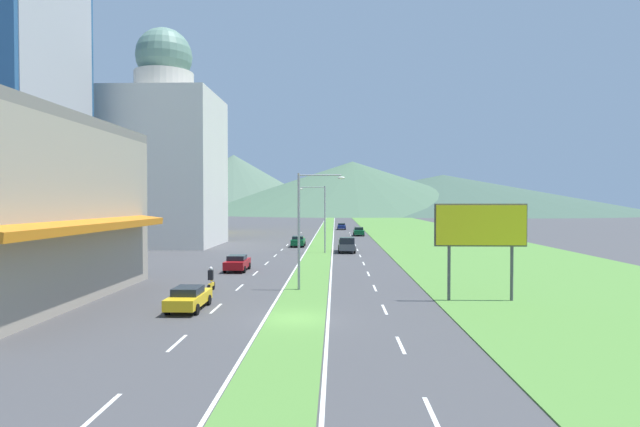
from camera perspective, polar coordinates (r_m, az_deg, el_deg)
The scene contains 46 objects.
ground_plane at distance 28.61m, azimuth -2.67°, elevation -11.77°, with size 600.00×600.00×0.00m, color #424244.
grass_median at distance 88.05m, azimuth 0.35°, elevation -2.88°, with size 3.20×240.00×0.06m, color #518438.
grass_verge_right at distance 89.93m, azimuth 13.61°, elevation -2.83°, with size 24.00×240.00×0.06m, color #518438.
lane_dash_left_1 at distance 18.18m, azimuth -23.34°, elevation -19.65°, with size 0.16×2.80×0.01m, color silver.
lane_dash_left_2 at distance 24.90m, azimuth -15.71°, elevation -13.80°, with size 0.16×2.80×0.01m, color silver.
lane_dash_left_3 at distance 32.01m, azimuth -11.57°, elevation -10.37°, with size 0.16×2.80×0.01m, color silver.
lane_dash_left_4 at distance 39.28m, azimuth -9.00°, elevation -8.18°, with size 0.16×2.80×0.01m, color silver.
lane_dash_left_5 at distance 46.65m, azimuth -7.25°, elevation -6.67°, with size 0.16×2.80×0.01m, color silver.
lane_dash_left_6 at distance 54.08m, azimuth -5.99°, elevation -5.56°, with size 0.16×2.80×0.01m, color silver.
lane_dash_left_7 at distance 61.54m, azimuth -5.04°, elevation -4.72°, with size 0.16×2.80×0.01m, color silver.
lane_dash_left_8 at distance 69.02m, azimuth -4.29°, elevation -4.06°, with size 0.16×2.80×0.01m, color silver.
lane_dash_left_9 at distance 76.52m, azimuth -3.69°, elevation -3.53°, with size 0.16×2.80×0.01m, color silver.
lane_dash_left_10 at distance 84.04m, azimuth -3.20°, elevation -3.10°, with size 0.16×2.80×0.01m, color silver.
lane_dash_left_11 at distance 91.56m, azimuth -2.79°, elevation -2.73°, with size 0.16×2.80×0.01m, color silver.
lane_dash_left_12 at distance 99.09m, azimuth -2.44°, elevation -2.43°, with size 0.16×2.80×0.01m, color silver.
lane_dash_left_13 at distance 106.62m, azimuth -2.15°, elevation -2.16°, with size 0.16×2.80×0.01m, color silver.
lane_dash_right_1 at distance 16.92m, azimuth 12.49°, elevation -21.20°, with size 0.16×2.80×0.01m, color silver.
lane_dash_right_2 at distance 24.00m, azimuth 9.02°, elevation -14.34°, with size 0.16×2.80×0.01m, color silver.
lane_dash_right_3 at distance 31.31m, azimuth 7.24°, elevation -10.62°, with size 0.16×2.80×0.01m, color silver.
lane_dash_right_4 at distance 38.72m, azimuth 6.16°, elevation -8.31°, with size 0.16×2.80×0.01m, color silver.
lane_dash_right_5 at distance 46.18m, azimuth 5.43°, elevation -6.74°, with size 0.16×2.80×0.01m, color silver.
lane_dash_right_6 at distance 53.67m, azimuth 4.92°, elevation -5.61°, with size 0.16×2.80×0.01m, color silver.
lane_dash_right_7 at distance 61.18m, azimuth 4.52°, elevation -4.76°, with size 0.16×2.80×0.01m, color silver.
lane_dash_right_8 at distance 68.70m, azimuth 4.22°, elevation -4.09°, with size 0.16×2.80×0.01m, color silver.
lane_dash_right_9 at distance 76.24m, azimuth 3.98°, elevation -3.55°, with size 0.16×2.80×0.01m, color silver.
lane_dash_right_10 at distance 83.77m, azimuth 3.78°, elevation -3.11°, with size 0.16×2.80×0.01m, color silver.
lane_dash_right_11 at distance 91.32m, azimuth 3.61°, elevation -2.75°, with size 0.16×2.80×0.01m, color silver.
lane_dash_right_12 at distance 98.87m, azimuth 3.47°, elevation -2.44°, with size 0.16×2.80×0.01m, color silver.
lane_dash_right_13 at distance 106.42m, azimuth 3.35°, elevation -2.17°, with size 0.16×2.80×0.01m, color silver.
edge_line_median_left at distance 88.11m, azimuth -0.79°, elevation -2.89°, with size 0.16×240.00×0.01m, color silver.
edge_line_median_right at distance 88.03m, azimuth 1.49°, elevation -2.90°, with size 0.16×240.00×0.01m, color silver.
domed_building at distance 79.07m, azimuth -17.00°, elevation 6.06°, with size 15.49×15.49×31.99m.
midrise_colored at distance 111.55m, azimuth -16.40°, elevation 4.70°, with size 17.53×17.53×26.32m, color yellow.
hill_far_left at distance 323.65m, azimuth -9.65°, elevation 3.33°, with size 125.72×125.72×35.89m, color #516B56.
hill_far_center at distance 294.16m, azimuth 3.65°, elevation 2.95°, with size 179.87×179.87×29.69m, color #47664C.
hill_far_right at distance 321.70m, azimuth 13.60°, elevation 2.18°, with size 233.27×233.27×23.04m, color #3D5647.
street_lamp_near at distance 37.11m, azimuth -1.73°, elevation -0.93°, with size 3.47×0.29×8.57m.
street_lamp_mid at distance 63.85m, azimuth 0.18°, elevation -0.04°, with size 3.42×0.45×8.46m.
billboard_roadside at distance 34.55m, azimuth 17.58°, elevation -1.63°, with size 5.98×0.28×6.36m.
car_0 at distance 118.58m, azimuth 2.43°, elevation -1.44°, with size 2.00×4.47×1.47m.
car_1 at distance 31.85m, azimuth -14.50°, elevation -9.12°, with size 1.91×4.47×1.40m.
car_2 at distance 48.37m, azimuth -9.26°, elevation -5.48°, with size 1.99×4.27×1.49m.
car_3 at distance 73.63m, azimuth -2.46°, elevation -3.11°, with size 1.96×4.76×1.54m.
car_4 at distance 97.40m, azimuth 4.36°, elevation -2.01°, with size 2.03×4.63×1.63m.
pickup_truck_0 at distance 65.21m, azimuth 3.01°, elevation -3.52°, with size 2.18×5.40×2.00m.
motorcycle_rider at distance 37.84m, azimuth -12.12°, elevation -7.42°, with size 0.36×2.00×1.80m.
Camera 1 is at (2.16, -27.79, 6.48)m, focal length 28.56 mm.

